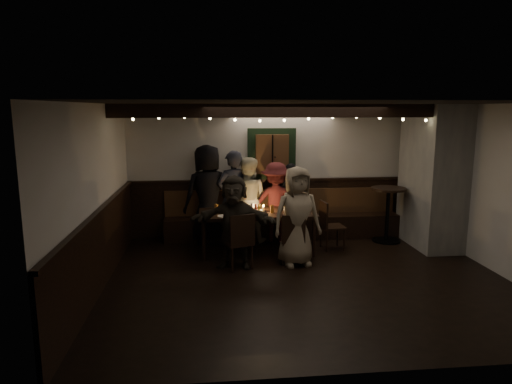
{
  "coord_description": "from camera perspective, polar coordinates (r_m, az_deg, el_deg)",
  "views": [
    {
      "loc": [
        -1.43,
        -6.4,
        2.53
      ],
      "look_at": [
        -0.6,
        1.6,
        1.05
      ],
      "focal_mm": 32.0,
      "sensor_mm": 36.0,
      "label": 1
    }
  ],
  "objects": [
    {
      "name": "person_g",
      "position": [
        7.4,
        5.13,
        -3.04
      ],
      "size": [
        0.87,
        0.64,
        1.62
      ],
      "primitive_type": "imported",
      "rotation": [
        0.0,
        0.0,
        0.16
      ],
      "color": "gray",
      "rests_on": "ground"
    },
    {
      "name": "dining_table",
      "position": [
        8.06,
        0.13,
        -2.95
      ],
      "size": [
        2.04,
        0.87,
        0.88
      ],
      "color": "black",
      "rests_on": "ground"
    },
    {
      "name": "person_e",
      "position": [
        8.82,
        4.47,
        -1.25
      ],
      "size": [
        0.94,
        0.55,
        1.5
      ],
      "primitive_type": "imported",
      "rotation": [
        0.0,
        0.0,
        3.36
      ],
      "color": "black",
      "rests_on": "ground"
    },
    {
      "name": "person_b",
      "position": [
        8.68,
        -2.93,
        -0.57
      ],
      "size": [
        0.76,
        0.65,
        1.75
      ],
      "primitive_type": "imported",
      "rotation": [
        0.0,
        0.0,
        3.57
      ],
      "color": "black",
      "rests_on": "ground"
    },
    {
      "name": "chair_near_right",
      "position": [
        7.47,
        4.67,
        -5.56
      ],
      "size": [
        0.43,
        0.43,
        0.85
      ],
      "color": "black",
      "rests_on": "ground"
    },
    {
      "name": "person_d",
      "position": [
        8.72,
        2.5,
        -1.28
      ],
      "size": [
        1.05,
        0.68,
        1.53
      ],
      "primitive_type": "imported",
      "rotation": [
        0.0,
        0.0,
        3.02
      ],
      "color": "#4A1819",
      "rests_on": "ground"
    },
    {
      "name": "room",
      "position": [
        8.34,
        11.58,
        0.16
      ],
      "size": [
        6.02,
        5.01,
        2.62
      ],
      "color": "black",
      "rests_on": "ground"
    },
    {
      "name": "person_a",
      "position": [
        8.67,
        -6.06,
        -0.25
      ],
      "size": [
        1.07,
        0.91,
        1.87
      ],
      "primitive_type": "imported",
      "rotation": [
        0.0,
        0.0,
        3.55
      ],
      "color": "black",
      "rests_on": "ground"
    },
    {
      "name": "person_c",
      "position": [
        8.72,
        -1.1,
        -0.93
      ],
      "size": [
        0.91,
        0.78,
        1.63
      ],
      "primitive_type": "imported",
      "rotation": [
        0.0,
        0.0,
        2.91
      ],
      "color": "#BDB99F",
      "rests_on": "ground"
    },
    {
      "name": "person_f",
      "position": [
        7.28,
        -2.74,
        -3.76
      ],
      "size": [
        1.45,
        0.77,
        1.5
      ],
      "primitive_type": "imported",
      "rotation": [
        0.0,
        0.0,
        -0.25
      ],
      "color": "black",
      "rests_on": "ground"
    },
    {
      "name": "chair_end",
      "position": [
        8.35,
        9.03,
        -3.76
      ],
      "size": [
        0.44,
        0.44,
        0.89
      ],
      "color": "black",
      "rests_on": "ground"
    },
    {
      "name": "chair_near_left",
      "position": [
        7.21,
        -1.99,
        -5.81
      ],
      "size": [
        0.52,
        0.52,
        0.91
      ],
      "color": "black",
      "rests_on": "ground"
    },
    {
      "name": "high_top",
      "position": [
        9.06,
        16.15,
        -1.89
      ],
      "size": [
        0.66,
        0.66,
        1.05
      ],
      "color": "black",
      "rests_on": "ground"
    }
  ]
}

